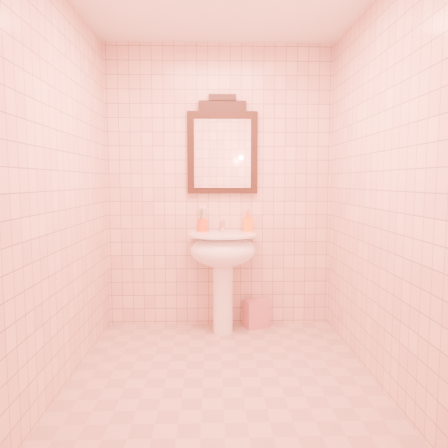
{
  "coord_description": "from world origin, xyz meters",
  "views": [
    {
      "loc": [
        -0.06,
        -2.8,
        1.31
      ],
      "look_at": [
        0.03,
        0.55,
        0.98
      ],
      "focal_mm": 35.0,
      "sensor_mm": 36.0,
      "label": 1
    }
  ],
  "objects_px": {
    "soap_dispenser": "(248,221)",
    "toothbrush_cup": "(203,225)",
    "pedestal_sink": "(223,257)",
    "towel": "(256,314)",
    "mirror": "(222,148)"
  },
  "relations": [
    {
      "from": "pedestal_sink",
      "to": "toothbrush_cup",
      "type": "distance_m",
      "value": 0.36
    },
    {
      "from": "toothbrush_cup",
      "to": "towel",
      "type": "distance_m",
      "value": 0.93
    },
    {
      "from": "pedestal_sink",
      "to": "soap_dispenser",
      "type": "xyz_separation_m",
      "value": [
        0.22,
        0.16,
        0.29
      ]
    },
    {
      "from": "pedestal_sink",
      "to": "mirror",
      "type": "distance_m",
      "value": 0.96
    },
    {
      "from": "toothbrush_cup",
      "to": "mirror",
      "type": "bearing_deg",
      "value": 10.57
    },
    {
      "from": "pedestal_sink",
      "to": "towel",
      "type": "distance_m",
      "value": 0.63
    },
    {
      "from": "pedestal_sink",
      "to": "toothbrush_cup",
      "type": "relative_size",
      "value": 4.2
    },
    {
      "from": "pedestal_sink",
      "to": "soap_dispenser",
      "type": "height_order",
      "value": "soap_dispenser"
    },
    {
      "from": "pedestal_sink",
      "to": "towel",
      "type": "bearing_deg",
      "value": 24.58
    },
    {
      "from": "mirror",
      "to": "towel",
      "type": "xyz_separation_m",
      "value": [
        0.3,
        -0.06,
        -1.47
      ]
    },
    {
      "from": "towel",
      "to": "mirror",
      "type": "bearing_deg",
      "value": 168.03
    },
    {
      "from": "pedestal_sink",
      "to": "mirror",
      "type": "xyz_separation_m",
      "value": [
        0.0,
        0.2,
        0.93
      ]
    },
    {
      "from": "toothbrush_cup",
      "to": "soap_dispenser",
      "type": "bearing_deg",
      "value": -0.6
    },
    {
      "from": "toothbrush_cup",
      "to": "soap_dispenser",
      "type": "xyz_separation_m",
      "value": [
        0.4,
        -0.0,
        0.03
      ]
    },
    {
      "from": "soap_dispenser",
      "to": "toothbrush_cup",
      "type": "bearing_deg",
      "value": 175.14
    }
  ]
}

